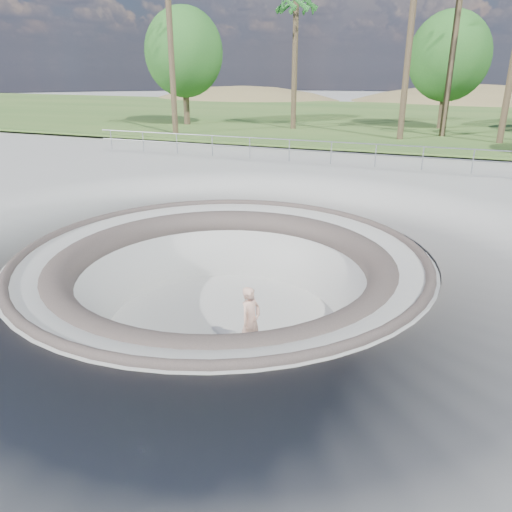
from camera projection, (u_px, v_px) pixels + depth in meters
name	position (u px, v px, depth m)	size (l,w,h in m)	color
ground	(222.00, 254.00, 12.51)	(180.00, 180.00, 0.00)	#9A9995
skate_bowl	(224.00, 318.00, 13.17)	(14.00, 14.00, 4.10)	#9A9995
grass_strip	(390.00, 118.00, 42.08)	(180.00, 36.00, 0.12)	#375D25
distant_hills	(437.00, 161.00, 63.62)	(103.20, 45.00, 28.60)	brown
safety_railing	(331.00, 153.00, 22.73)	(25.00, 0.06, 1.03)	#92949A
skateboard	(251.00, 351.00, 11.65)	(0.93, 0.45, 0.09)	olive
skater	(251.00, 320.00, 11.35)	(0.59, 0.39, 1.62)	#D9A48C
palm_b	(296.00, 4.00, 31.93)	(2.60, 2.60, 9.21)	brown
bushy_tree_left	(184.00, 53.00, 35.51)	(5.67, 5.16, 8.19)	brown
bushy_tree_mid	(449.00, 57.00, 33.19)	(5.34, 4.85, 7.70)	brown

